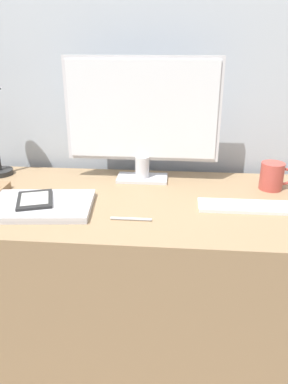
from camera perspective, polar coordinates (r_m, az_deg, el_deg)
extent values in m
cube|color=#B2BCC6|center=(1.61, 0.57, 20.69)|extent=(3.60, 0.05, 2.40)
cube|color=#997A56|center=(1.51, -0.76, -13.68)|extent=(1.49, 0.64, 0.72)
cube|color=silver|center=(1.52, -0.27, 2.12)|extent=(0.20, 0.11, 0.01)
cylinder|color=silver|center=(1.50, -0.27, 3.86)|extent=(0.06, 0.06, 0.09)
cube|color=silver|center=(1.45, -0.26, 12.38)|extent=(0.59, 0.01, 0.39)
cube|color=white|center=(1.45, -0.29, 12.32)|extent=(0.57, 0.01, 0.37)
cube|color=silver|center=(1.31, 15.33, -2.14)|extent=(0.32, 0.10, 0.01)
cube|color=silver|center=(1.31, 15.38, -1.90)|extent=(0.30, 0.08, 0.00)
cube|color=#BCBCC1|center=(1.31, -15.37, -2.23)|extent=(0.36, 0.27, 0.01)
cube|color=silver|center=(1.31, -15.42, -1.78)|extent=(0.36, 0.27, 0.01)
cube|color=black|center=(1.32, -16.30, -1.12)|extent=(0.16, 0.18, 0.01)
cube|color=beige|center=(1.32, -16.32, -0.92)|extent=(0.12, 0.13, 0.00)
cylinder|color=#282828|center=(1.69, -21.11, 2.86)|extent=(0.11, 0.11, 0.02)
cylinder|color=#B7473D|center=(1.49, 18.88, 2.31)|extent=(0.09, 0.09, 0.10)
torus|color=#B7473D|center=(1.50, 20.64, 2.23)|extent=(0.07, 0.01, 0.07)
cylinder|color=silver|center=(1.19, -1.98, -4.11)|extent=(0.13, 0.01, 0.01)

